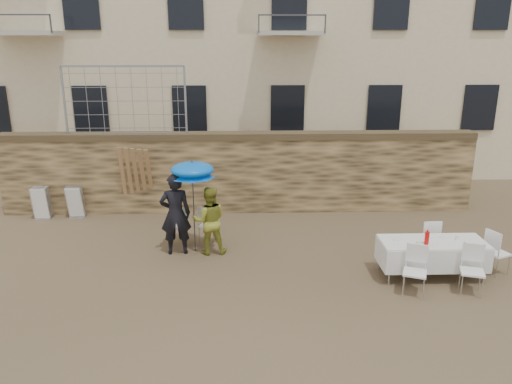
{
  "coord_description": "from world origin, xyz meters",
  "views": [
    {
      "loc": [
        0.09,
        -8.45,
        4.67
      ],
      "look_at": [
        0.4,
        2.2,
        1.4
      ],
      "focal_mm": 35.0,
      "sensor_mm": 36.0,
      "label": 1
    }
  ],
  "objects_px": {
    "couple_chair_left": "(179,225)",
    "table_chair_side": "(497,252)",
    "woman_dress": "(209,220)",
    "couple_chair_right": "(209,224)",
    "man_suit": "(175,214)",
    "table_chair_front_left": "(415,271)",
    "umbrella": "(192,172)",
    "table_chair_front_right": "(472,271)",
    "table_chair_back": "(427,239)",
    "chair_stack_right": "(77,201)",
    "banquet_table": "(433,243)",
    "soda_bottle": "(427,238)",
    "chair_stack_left": "(43,201)"
  },
  "relations": [
    {
      "from": "table_chair_back",
      "to": "couple_chair_right",
      "type": "bearing_deg",
      "value": -16.18
    },
    {
      "from": "couple_chair_right",
      "to": "table_chair_side",
      "type": "distance_m",
      "value": 6.3
    },
    {
      "from": "umbrella",
      "to": "table_chair_side",
      "type": "relative_size",
      "value": 2.07
    },
    {
      "from": "woman_dress",
      "to": "table_chair_side",
      "type": "distance_m",
      "value": 6.12
    },
    {
      "from": "man_suit",
      "to": "chair_stack_left",
      "type": "bearing_deg",
      "value": -40.08
    },
    {
      "from": "couple_chair_left",
      "to": "soda_bottle",
      "type": "xyz_separation_m",
      "value": [
        5.14,
        -2.02,
        0.43
      ]
    },
    {
      "from": "man_suit",
      "to": "table_chair_side",
      "type": "relative_size",
      "value": 1.95
    },
    {
      "from": "table_chair_front_right",
      "to": "table_chair_side",
      "type": "relative_size",
      "value": 1.0
    },
    {
      "from": "man_suit",
      "to": "couple_chair_right",
      "type": "distance_m",
      "value": 1.0
    },
    {
      "from": "man_suit",
      "to": "banquet_table",
      "type": "bearing_deg",
      "value": 158.7
    },
    {
      "from": "couple_chair_left",
      "to": "banquet_table",
      "type": "bearing_deg",
      "value": 154.73
    },
    {
      "from": "table_chair_side",
      "to": "man_suit",
      "type": "bearing_deg",
      "value": 58.0
    },
    {
      "from": "umbrella",
      "to": "table_chair_side",
      "type": "xyz_separation_m",
      "value": [
        6.34,
        -1.32,
        -1.39
      ]
    },
    {
      "from": "table_chair_back",
      "to": "chair_stack_left",
      "type": "xyz_separation_m",
      "value": [
        -9.46,
        3.03,
        -0.02
      ]
    },
    {
      "from": "chair_stack_left",
      "to": "couple_chair_right",
      "type": "bearing_deg",
      "value": -23.02
    },
    {
      "from": "table_chair_front_right",
      "to": "chair_stack_right",
      "type": "xyz_separation_m",
      "value": [
        -8.86,
        4.58,
        -0.02
      ]
    },
    {
      "from": "couple_chair_left",
      "to": "banquet_table",
      "type": "xyz_separation_m",
      "value": [
        5.34,
        -1.87,
        0.25
      ]
    },
    {
      "from": "couple_chair_right",
      "to": "soda_bottle",
      "type": "xyz_separation_m",
      "value": [
        4.44,
        -2.02,
        0.43
      ]
    },
    {
      "from": "woman_dress",
      "to": "couple_chair_right",
      "type": "xyz_separation_m",
      "value": [
        -0.05,
        0.55,
        -0.3
      ]
    },
    {
      "from": "couple_chair_left",
      "to": "table_chair_side",
      "type": "xyz_separation_m",
      "value": [
        6.74,
        -1.77,
        0.0
      ]
    },
    {
      "from": "table_chair_front_left",
      "to": "table_chair_front_right",
      "type": "relative_size",
      "value": 1.0
    },
    {
      "from": "couple_chair_left",
      "to": "table_chair_back",
      "type": "xyz_separation_m",
      "value": [
        5.54,
        -1.07,
        0.0
      ]
    },
    {
      "from": "banquet_table",
      "to": "table_chair_back",
      "type": "relative_size",
      "value": 2.19
    },
    {
      "from": "woman_dress",
      "to": "chair_stack_left",
      "type": "relative_size",
      "value": 1.7
    },
    {
      "from": "table_chair_front_left",
      "to": "woman_dress",
      "type": "bearing_deg",
      "value": 174.46
    },
    {
      "from": "woman_dress",
      "to": "table_chair_side",
      "type": "relative_size",
      "value": 1.63
    },
    {
      "from": "chair_stack_left",
      "to": "chair_stack_right",
      "type": "height_order",
      "value": "same"
    },
    {
      "from": "man_suit",
      "to": "table_chair_front_left",
      "type": "bearing_deg",
      "value": 148.99
    },
    {
      "from": "table_chair_front_right",
      "to": "chair_stack_left",
      "type": "height_order",
      "value": "table_chair_front_right"
    },
    {
      "from": "banquet_table",
      "to": "table_chair_back",
      "type": "distance_m",
      "value": 0.86
    },
    {
      "from": "table_chair_side",
      "to": "chair_stack_left",
      "type": "distance_m",
      "value": 11.3
    },
    {
      "from": "table_chair_side",
      "to": "woman_dress",
      "type": "bearing_deg",
      "value": 56.75
    },
    {
      "from": "table_chair_front_right",
      "to": "man_suit",
      "type": "bearing_deg",
      "value": 177.9
    },
    {
      "from": "umbrella",
      "to": "table_chair_front_right",
      "type": "xyz_separation_m",
      "value": [
        5.44,
        -2.17,
        -1.39
      ]
    },
    {
      "from": "soda_bottle",
      "to": "table_chair_front_left",
      "type": "height_order",
      "value": "soda_bottle"
    },
    {
      "from": "woman_dress",
      "to": "couple_chair_left",
      "type": "height_order",
      "value": "woman_dress"
    },
    {
      "from": "man_suit",
      "to": "table_chair_front_left",
      "type": "distance_m",
      "value": 5.19
    },
    {
      "from": "banquet_table",
      "to": "umbrella",
      "type": "bearing_deg",
      "value": 163.96
    },
    {
      "from": "table_chair_front_right",
      "to": "table_chair_side",
      "type": "xyz_separation_m",
      "value": [
        0.9,
        0.85,
        0.0
      ]
    },
    {
      "from": "umbrella",
      "to": "couple_chair_right",
      "type": "relative_size",
      "value": 2.07
    },
    {
      "from": "table_chair_front_left",
      "to": "chair_stack_left",
      "type": "xyz_separation_m",
      "value": [
        -8.66,
        4.58,
        -0.02
      ]
    },
    {
      "from": "woman_dress",
      "to": "umbrella",
      "type": "xyz_separation_m",
      "value": [
        -0.35,
        0.1,
        1.09
      ]
    },
    {
      "from": "couple_chair_left",
      "to": "couple_chair_right",
      "type": "distance_m",
      "value": 0.7
    },
    {
      "from": "couple_chair_left",
      "to": "table_chair_side",
      "type": "height_order",
      "value": "same"
    },
    {
      "from": "couple_chair_right",
      "to": "umbrella",
      "type": "bearing_deg",
      "value": 75.28
    },
    {
      "from": "chair_stack_left",
      "to": "banquet_table",
      "type": "bearing_deg",
      "value": -22.49
    },
    {
      "from": "banquet_table",
      "to": "table_chair_back",
      "type": "height_order",
      "value": "table_chair_back"
    },
    {
      "from": "table_chair_back",
      "to": "table_chair_side",
      "type": "bearing_deg",
      "value": 146.03
    },
    {
      "from": "couple_chair_right",
      "to": "table_chair_front_left",
      "type": "bearing_deg",
      "value": 166.01
    },
    {
      "from": "umbrella",
      "to": "couple_chair_right",
      "type": "xyz_separation_m",
      "value": [
        0.3,
        0.45,
        -1.39
      ]
    }
  ]
}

